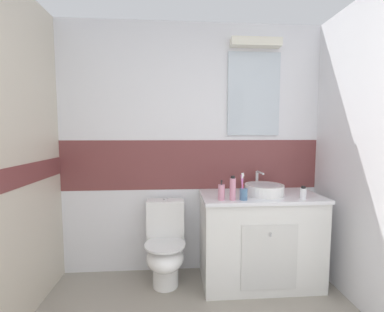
{
  "coord_description": "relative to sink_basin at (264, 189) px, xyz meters",
  "views": [
    {
      "loc": [
        -0.18,
        -0.16,
        1.42
      ],
      "look_at": [
        -0.04,
        1.91,
        1.23
      ],
      "focal_mm": 23.81,
      "sensor_mm": 36.0,
      "label": 1
    }
  ],
  "objects": [
    {
      "name": "wall_back_tiled",
      "position": [
        -0.64,
        0.33,
        0.36
      ],
      "size": [
        3.2,
        0.2,
        2.5
      ],
      "color": "white",
      "rests_on": "ground_plane"
    },
    {
      "name": "vanity_cabinet",
      "position": [
        -0.03,
        0.01,
        -0.48
      ],
      "size": [
        1.1,
        0.56,
        0.85
      ],
      "color": "silver",
      "rests_on": "ground_plane"
    },
    {
      "name": "sink_basin",
      "position": [
        0.0,
        0.0,
        0.0
      ],
      "size": [
        0.36,
        0.4,
        0.2
      ],
      "color": "white",
      "rests_on": "vanity_cabinet"
    },
    {
      "name": "toilet",
      "position": [
        -0.92,
        0.04,
        -0.54
      ],
      "size": [
        0.37,
        0.5,
        0.79
      ],
      "color": "white",
      "rests_on": "ground_plane"
    },
    {
      "name": "toothbrush_cup",
      "position": [
        -0.24,
        -0.17,
        0.01
      ],
      "size": [
        0.07,
        0.07,
        0.23
      ],
      "color": "#4C7299",
      "rests_on": "vanity_cabinet"
    },
    {
      "name": "soap_dispenser",
      "position": [
        -0.43,
        -0.17,
        0.02
      ],
      "size": [
        0.06,
        0.06,
        0.17
      ],
      "color": "pink",
      "rests_on": "vanity_cabinet"
    },
    {
      "name": "shampoo_bottle_tall",
      "position": [
        -0.34,
        -0.17,
        0.05
      ],
      "size": [
        0.05,
        0.05,
        0.21
      ],
      "color": "pink",
      "rests_on": "vanity_cabinet"
    },
    {
      "name": "lotion_bottle_short",
      "position": [
        0.29,
        -0.18,
        -0.0
      ],
      "size": [
        0.05,
        0.05,
        0.11
      ],
      "color": "white",
      "rests_on": "vanity_cabinet"
    }
  ]
}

